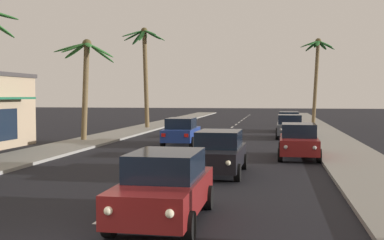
# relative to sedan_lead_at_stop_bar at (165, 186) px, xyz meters

# --- Properties ---
(sidewalk_right) EXTENTS (3.20, 110.00, 0.14)m
(sidewalk_right) POSITION_rel_sedan_lead_at_stop_bar_xyz_m (6.24, 16.96, -0.78)
(sidewalk_right) COLOR gray
(sidewalk_right) RESTS_ON ground
(sidewalk_left) EXTENTS (3.20, 110.00, 0.14)m
(sidewalk_left) POSITION_rel_sedan_lead_at_stop_bar_xyz_m (-9.36, 16.96, -0.78)
(sidewalk_left) COLOR gray
(sidewalk_left) RESTS_ON ground
(lane_markings) EXTENTS (4.28, 87.99, 0.01)m
(lane_markings) POSITION_rel_sedan_lead_at_stop_bar_xyz_m (-1.10, 16.64, -0.85)
(lane_markings) COLOR silver
(lane_markings) RESTS_ON ground
(sedan_lead_at_stop_bar) EXTENTS (1.95, 4.45, 1.68)m
(sedan_lead_at_stop_bar) POSITION_rel_sedan_lead_at_stop_bar_xyz_m (0.00, 0.00, 0.00)
(sedan_lead_at_stop_bar) COLOR maroon
(sedan_lead_at_stop_bar) RESTS_ON ground
(sedan_third_in_queue) EXTENTS (2.00, 4.47, 1.68)m
(sedan_third_in_queue) POSITION_rel_sedan_lead_at_stop_bar_xyz_m (0.46, 7.11, 0.00)
(sedan_third_in_queue) COLOR black
(sedan_third_in_queue) RESTS_ON ground
(sedan_oncoming_far) EXTENTS (2.01, 4.48, 1.68)m
(sedan_oncoming_far) POSITION_rel_sedan_lead_at_stop_bar_xyz_m (-3.11, 17.55, 0.00)
(sedan_oncoming_far) COLOR navy
(sedan_oncoming_far) RESTS_ON ground
(sedan_parked_nearest_kerb) EXTENTS (1.95, 4.45, 1.68)m
(sedan_parked_nearest_kerb) POSITION_rel_sedan_lead_at_stop_bar_xyz_m (3.57, 23.62, 0.00)
(sedan_parked_nearest_kerb) COLOR #4C515B
(sedan_parked_nearest_kerb) RESTS_ON ground
(sedan_parked_mid_kerb) EXTENTS (2.01, 4.47, 1.68)m
(sedan_parked_mid_kerb) POSITION_rel_sedan_lead_at_stop_bar_xyz_m (3.71, 12.50, 0.00)
(sedan_parked_mid_kerb) COLOR maroon
(sedan_parked_mid_kerb) RESTS_ON ground
(sedan_parked_far_kerb) EXTENTS (2.01, 4.48, 1.68)m
(sedan_parked_far_kerb) POSITION_rel_sedan_lead_at_stop_bar_xyz_m (3.69, 30.05, 0.00)
(sedan_parked_far_kerb) COLOR silver
(sedan_parked_far_kerb) RESTS_ON ground
(palm_left_third) EXTENTS (4.05, 4.05, 6.75)m
(palm_left_third) POSITION_rel_sedan_lead_at_stop_bar_xyz_m (-9.72, 18.53, 4.01)
(palm_left_third) COLOR brown
(palm_left_third) RESTS_ON ground
(palm_left_farthest) EXTENTS (4.01, 4.01, 9.27)m
(palm_left_farthest) POSITION_rel_sedan_lead_at_stop_bar_xyz_m (-9.26, 31.23, 5.54)
(palm_left_farthest) COLOR brown
(palm_left_farthest) RESTS_ON ground
(palm_right_farthest) EXTENTS (3.58, 3.72, 8.87)m
(palm_right_farthest) POSITION_rel_sedan_lead_at_stop_bar_xyz_m (6.63, 38.86, 5.41)
(palm_right_farthest) COLOR brown
(palm_right_farthest) RESTS_ON ground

